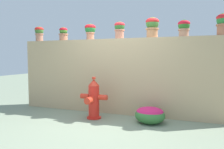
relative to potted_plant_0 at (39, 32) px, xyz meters
The scene contains 11 objects.
ground_plane 3.39m from the potted_plant_0, 28.82° to the right, with size 24.00×24.00×0.00m, color gray.
stone_wall 2.63m from the potted_plant_0, ahead, with size 5.26×0.34×1.81m, color tan.
potted_plant_0 is the anchor object (origin of this frame).
potted_plant_1 0.80m from the potted_plant_0, ahead, with size 0.25×0.25×0.36m.
potted_plant_2 1.56m from the potted_plant_0, ahead, with size 0.28×0.28×0.41m.
potted_plant_3 2.38m from the potted_plant_0, ahead, with size 0.25×0.25×0.41m.
potted_plant_4 3.16m from the potted_plant_0, ahead, with size 0.30×0.30×0.47m.
potted_plant_5 3.85m from the potted_plant_0, ahead, with size 0.26×0.26×0.37m.
potted_plant_6 4.62m from the potted_plant_0, ahead, with size 0.30×0.30×0.46m.
fire_hydrant 2.67m from the potted_plant_0, 19.37° to the right, with size 0.64×0.50×0.93m.
flower_bush_left 3.80m from the potted_plant_0, 10.59° to the right, with size 0.62×0.56×0.35m.
Camera 1 is at (1.77, -3.86, 1.36)m, focal length 35.85 mm.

